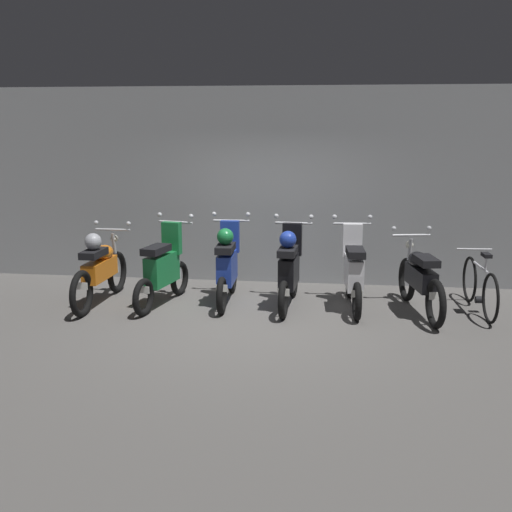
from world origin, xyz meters
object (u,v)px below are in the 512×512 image
motorbike_slot_0 (100,268)px  motorbike_slot_1 (163,269)px  motorbike_slot_2 (227,265)px  motorbike_slot_5 (420,279)px  motorbike_slot_3 (289,268)px  bicycle (480,287)px  motorbike_slot_4 (353,272)px

motorbike_slot_0 → motorbike_slot_1: (0.93, 0.08, -0.00)m
motorbike_slot_2 → motorbike_slot_5: bearing=-3.9°
motorbike_slot_3 → motorbike_slot_5: 1.84m
motorbike_slot_0 → motorbike_slot_2: motorbike_slot_2 is taller
motorbike_slot_3 → bicycle: 2.69m
motorbike_slot_3 → motorbike_slot_4: 0.92m
motorbike_slot_0 → motorbike_slot_1: 0.93m
motorbike_slot_0 → bicycle: (5.44, 0.27, -0.17)m
motorbike_slot_2 → motorbike_slot_4: same height
motorbike_slot_0 → motorbike_slot_4: 3.68m
motorbike_slot_0 → bicycle: 5.45m
motorbike_slot_4 → bicycle: 1.77m
motorbike_slot_1 → motorbike_slot_3: bearing=3.2°
motorbike_slot_2 → motorbike_slot_3: same height
motorbike_slot_2 → motorbike_slot_0: bearing=-170.8°
motorbike_slot_5 → bicycle: (0.84, 0.16, -0.13)m
motorbike_slot_0 → motorbike_slot_3: bearing=3.8°
motorbike_slot_4 → motorbike_slot_5: size_ratio=0.87×
motorbike_slot_1 → motorbike_slot_2: 0.94m
motorbike_slot_4 → motorbike_slot_5: (0.92, -0.15, -0.04)m
motorbike_slot_0 → motorbike_slot_3: motorbike_slot_3 is taller
motorbike_slot_1 → motorbike_slot_2: size_ratio=0.99×
motorbike_slot_3 → motorbike_slot_5: motorbike_slot_3 is taller
motorbike_slot_1 → bicycle: bearing=2.4°
motorbike_slot_1 → motorbike_slot_5: size_ratio=0.86×
motorbike_slot_1 → motorbike_slot_4: (2.75, 0.17, 0.00)m
bicycle → motorbike_slot_1: bearing=-177.6°
motorbike_slot_1 → motorbike_slot_3: (1.83, 0.10, 0.04)m
motorbike_slot_0 → motorbike_slot_2: 1.86m
motorbike_slot_1 → motorbike_slot_2: (0.91, 0.22, 0.04)m
motorbike_slot_2 → bicycle: bearing=-0.4°
motorbike_slot_3 → bicycle: (2.68, 0.08, -0.21)m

